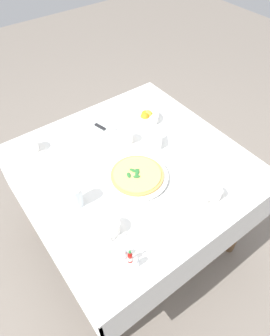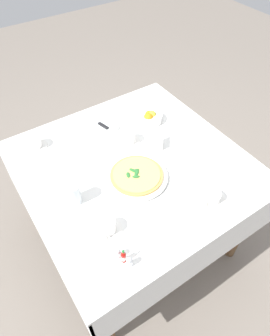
{
  "view_description": "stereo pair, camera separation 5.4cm",
  "coord_description": "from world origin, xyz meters",
  "views": [
    {
      "loc": [
        -0.87,
        0.64,
        1.89
      ],
      "look_at": [
        -0.05,
        0.02,
        0.76
      ],
      "focal_mm": 32.14,
      "sensor_mm": 36.0,
      "label": 1
    },
    {
      "loc": [
        -0.9,
        0.59,
        1.89
      ],
      "look_at": [
        -0.05,
        0.02,
        0.76
      ],
      "focal_mm": 32.14,
      "sensor_mm": 36.0,
      "label": 2
    }
  ],
  "objects": [
    {
      "name": "pepper_shaker",
      "position": [
        -0.46,
        0.32,
        0.77
      ],
      "size": [
        0.03,
        0.03,
        0.06
      ],
      "color": "white",
      "rests_on": "dining_table"
    },
    {
      "name": "dining_table",
      "position": [
        0.0,
        0.0,
        0.61
      ],
      "size": [
        1.12,
        1.12,
        0.74
      ],
      "color": "white",
      "rests_on": "ground_plane"
    },
    {
      "name": "pizza",
      "position": [
        -0.09,
        0.04,
        0.77
      ],
      "size": [
        0.26,
        0.26,
        0.02
      ],
      "color": "tan",
      "rests_on": "pizza_plate"
    },
    {
      "name": "salt_shaker",
      "position": [
        -0.4,
        0.34,
        0.77
      ],
      "size": [
        0.03,
        0.03,
        0.06
      ],
      "color": "white",
      "rests_on": "dining_table"
    },
    {
      "name": "coffee_cup_near_left",
      "position": [
        -0.27,
        0.31,
        0.77
      ],
      "size": [
        0.13,
        0.13,
        0.06
      ],
      "color": "white",
      "rests_on": "dining_table"
    },
    {
      "name": "coffee_cup_near_right",
      "position": [
        -0.4,
        -0.17,
        0.77
      ],
      "size": [
        0.13,
        0.13,
        0.06
      ],
      "color": "white",
      "rests_on": "dining_table"
    },
    {
      "name": "coffee_cup_far_right",
      "position": [
        0.16,
        -0.07,
        0.77
      ],
      "size": [
        0.13,
        0.13,
        0.07
      ],
      "color": "white",
      "rests_on": "dining_table"
    },
    {
      "name": "ground_plane",
      "position": [
        0.0,
        0.0,
        0.0
      ],
      "size": [
        8.0,
        8.0,
        0.0
      ],
      "primitive_type": "plane",
      "color": "slate"
    },
    {
      "name": "pizza_plate",
      "position": [
        -0.09,
        0.04,
        0.75
      ],
      "size": [
        0.31,
        0.31,
        0.02
      ],
      "color": "white",
      "rests_on": "dining_table"
    },
    {
      "name": "menu_card",
      "position": [
        0.03,
        -0.21,
        0.77
      ],
      "size": [
        0.07,
        0.06,
        0.06
      ],
      "rotation": [
        0.0,
        0.0,
        5.62
      ],
      "color": "white",
      "rests_on": "dining_table"
    },
    {
      "name": "napkin_folded",
      "position": [
        0.38,
        0.0,
        0.75
      ],
      "size": [
        0.24,
        0.16,
        0.02
      ],
      "rotation": [
        0.0,
        0.0,
        0.16
      ],
      "color": "white",
      "rests_on": "dining_table"
    },
    {
      "name": "dinner_knife",
      "position": [
        0.38,
        0.0,
        0.77
      ],
      "size": [
        0.19,
        0.07,
        0.01
      ],
      "rotation": [
        0.0,
        0.0,
        0.25
      ],
      "color": "silver",
      "rests_on": "napkin_folded"
    },
    {
      "name": "water_glass_right_edge",
      "position": [
        -0.05,
        0.36,
        0.79
      ],
      "size": [
        0.07,
        0.07,
        0.11
      ],
      "color": "white",
      "rests_on": "dining_table"
    },
    {
      "name": "hot_sauce_bottle",
      "position": [
        -0.43,
        0.33,
        0.78
      ],
      "size": [
        0.02,
        0.02,
        0.08
      ],
      "color": "#B7140F",
      "rests_on": "dining_table"
    },
    {
      "name": "coffee_cup_back_corner",
      "position": [
        0.41,
        0.38,
        0.77
      ],
      "size": [
        0.13,
        0.13,
        0.07
      ],
      "color": "white",
      "rests_on": "dining_table"
    },
    {
      "name": "citrus_bowl",
      "position": [
        0.24,
        -0.28,
        0.77
      ],
      "size": [
        0.15,
        0.15,
        0.07
      ],
      "color": "white",
      "rests_on": "dining_table"
    }
  ]
}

